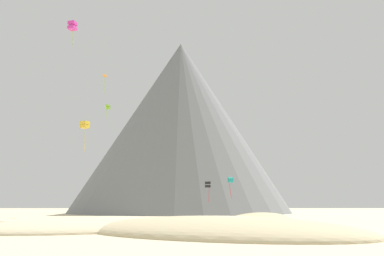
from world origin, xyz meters
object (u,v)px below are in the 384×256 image
bush_mid_center (226,221)px  kite_magenta_high (72,26)px  bush_scatter_east (48,229)px  kite_gold_mid (85,125)px  kite_teal_low (231,180)px  rock_massif (179,128)px  bush_near_left (182,226)px  kite_orange_high (104,79)px  bush_ridge_crest (65,222)px  kite_lime_mid (108,107)px  bush_near_right (292,223)px  bush_far_left (239,233)px  kite_black_low (208,185)px

bush_mid_center → kite_magenta_high: (-23.27, -3.79, 29.00)m
bush_scatter_east → kite_gold_mid: 36.90m
kite_teal_low → rock_massif: bearing=97.1°
bush_near_left → bush_mid_center: bush_near_left is taller
bush_near_left → kite_magenta_high: 35.28m
kite_orange_high → kite_teal_low: 42.83m
kite_teal_low → bush_ridge_crest: bearing=-134.9°
kite_gold_mid → kite_lime_mid: size_ratio=1.76×
kite_orange_high → kite_lime_mid: kite_orange_high is taller
bush_near_right → bush_mid_center: bearing=126.4°
bush_near_right → bush_far_left: size_ratio=1.13×
bush_scatter_east → kite_orange_high: 67.78m
kite_black_low → kite_teal_low: kite_teal_low is taller
kite_orange_high → bush_near_right: bearing=127.2°
kite_orange_high → bush_scatter_east: bearing=98.7°
bush_scatter_east → bush_near_right: 28.58m
bush_scatter_east → kite_gold_mid: size_ratio=0.51×
bush_scatter_east → bush_mid_center: (18.60, 22.11, -0.21)m
bush_near_right → kite_black_low: size_ratio=0.70×
bush_mid_center → kite_orange_high: size_ratio=0.45×
bush_ridge_crest → bush_mid_center: (20.26, 11.59, -0.31)m
bush_scatter_east → kite_magenta_high: 34.44m
bush_near_left → kite_teal_low: 38.33m
bush_scatter_east → kite_lime_mid: bearing=96.0°
bush_near_right → kite_orange_high: bearing=126.4°
kite_gold_mid → bush_ridge_crest: bearing=35.0°
bush_near_left → bush_scatter_east: bearing=-149.4°
bush_near_left → bush_mid_center: bearing=66.7°
bush_ridge_crest → bush_far_left: 23.02m
bush_near_left → bush_far_left: bearing=-64.6°
bush_near_left → kite_teal_low: size_ratio=0.53×
bush_ridge_crest → bush_scatter_east: bush_ridge_crest is taller
bush_mid_center → kite_lime_mid: (-23.91, 28.55, 24.47)m
kite_magenta_high → kite_lime_mid: 32.66m
bush_near_left → bush_ridge_crest: bearing=166.6°
bush_mid_center → kite_magenta_high: kite_magenta_high is taller
bush_far_left → kite_gold_mid: (-22.71, 35.56, 16.54)m
bush_scatter_east → kite_lime_mid: kite_lime_mid is taller
bush_near_left → kite_lime_mid: (-17.51, 43.45, 24.39)m
bush_near_left → kite_teal_low: kite_teal_low is taller
kite_gold_mid → kite_magenta_high: 18.99m
kite_orange_high → kite_black_low: 42.05m
bush_near_right → kite_black_low: bearing=107.9°
rock_massif → kite_lime_mid: size_ratio=28.39×
bush_near_left → bush_near_right: bush_near_right is taller
bush_ridge_crest → kite_black_low: bearing=56.8°
bush_ridge_crest → bush_mid_center: bush_ridge_crest is taller
bush_near_right → bush_far_left: bearing=-119.8°
bush_far_left → kite_magenta_high: bearing=135.6°
bush_near_right → kite_gold_mid: kite_gold_mid is taller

